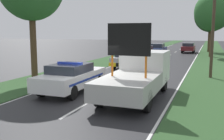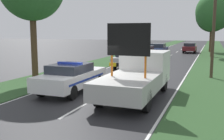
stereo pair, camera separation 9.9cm
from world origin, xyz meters
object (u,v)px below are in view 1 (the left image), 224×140
road_barrier (130,66)px  queued_car_wagon_maroon (188,48)px  police_officer (123,64)px  queued_car_suv_grey (144,53)px  traffic_cone_centre_front (138,72)px  roadside_tree_near_left (213,12)px  roadside_tree_near_right (211,15)px  traffic_cone_near_police (148,73)px  pedestrian_civilian (137,67)px  police_car (71,77)px  work_truck (139,74)px  utility_pole (214,17)px  queued_car_hatch_blue (157,49)px  queued_car_sedan_silver (127,59)px

road_barrier → queued_car_wagon_maroon: 23.74m
police_officer → queued_car_suv_grey: size_ratio=0.42×
traffic_cone_centre_front → queued_car_wagon_maroon: (1.57, 22.63, 0.41)m
roadside_tree_near_left → roadside_tree_near_right: (-0.27, 8.30, 0.07)m
roadside_tree_near_left → traffic_cone_near_police: bearing=-103.1°
pedestrian_civilian → traffic_cone_near_police: bearing=71.2°
police_car → work_truck: (3.44, 0.41, 0.30)m
traffic_cone_near_police → utility_pole: size_ratio=0.09×
queued_car_hatch_blue → queued_car_wagon_maroon: size_ratio=1.08×
queued_car_wagon_maroon → police_officer: bearing=85.1°
work_truck → queued_car_wagon_maroon: (0.18, 27.67, -0.31)m
roadside_tree_near_right → police_officer: bearing=-100.3°
roadside_tree_near_left → traffic_cone_centre_front: bearing=-105.5°
traffic_cone_centre_front → roadside_tree_near_left: 18.07m
traffic_cone_centre_front → police_officer: bearing=-107.0°
police_car → police_officer: size_ratio=2.72×
queued_car_hatch_blue → roadside_tree_near_right: roadside_tree_near_right is taller
queued_car_hatch_blue → traffic_cone_near_police: bearing=98.8°
police_car → road_barrier: police_car is taller
queued_car_wagon_maroon → roadside_tree_near_left: bearing=117.5°
queued_car_suv_grey → queued_car_hatch_blue: queued_car_suv_grey is taller
queued_car_sedan_silver → queued_car_wagon_maroon: size_ratio=0.99×
pedestrian_civilian → roadside_tree_near_left: size_ratio=0.21×
police_officer → utility_pole: utility_pole is taller
road_barrier → queued_car_hatch_blue: size_ratio=0.69×
traffic_cone_centre_front → queued_car_hatch_blue: bearing=96.4°
queued_car_sedan_silver → utility_pole: utility_pole is taller
queued_car_sedan_silver → utility_pole: size_ratio=0.51×
police_car → utility_pole: (6.71, 6.83, 3.21)m
queued_car_sedan_silver → utility_pole: (6.73, -2.88, 3.22)m
queued_car_suv_grey → roadside_tree_near_left: roadside_tree_near_left is taller
traffic_cone_near_police → queued_car_hatch_blue: size_ratio=0.17×
work_truck → queued_car_suv_grey: bearing=-73.3°
roadside_tree_near_left → police_officer: bearing=-105.6°
utility_pole → police_officer: bearing=-149.9°
police_officer → work_truck: bearing=109.4°
police_officer → queued_car_sedan_silver: size_ratio=0.44×
pedestrian_civilian → traffic_cone_near_police: (0.24, 1.79, -0.57)m
queued_car_sedan_silver → roadside_tree_near_left: roadside_tree_near_left is taller
queued_car_hatch_blue → utility_pole: utility_pole is taller
police_officer → roadside_tree_near_right: (4.86, 26.65, 4.39)m
queued_car_sedan_silver → pedestrian_civilian: bearing=112.5°
queued_car_hatch_blue → roadside_tree_near_right: size_ratio=0.54×
roadside_tree_near_left → utility_pole: 15.42m
traffic_cone_near_police → roadside_tree_near_right: (3.65, 25.10, 5.07)m
pedestrian_civilian → queued_car_wagon_maroon: 24.51m
roadside_tree_near_right → queued_car_suv_grey: bearing=-112.2°
queued_car_hatch_blue → queued_car_sedan_silver: bearing=89.2°
road_barrier → queued_car_sedan_silver: size_ratio=0.75×
queued_car_suv_grey → utility_pole: bearing=128.7°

